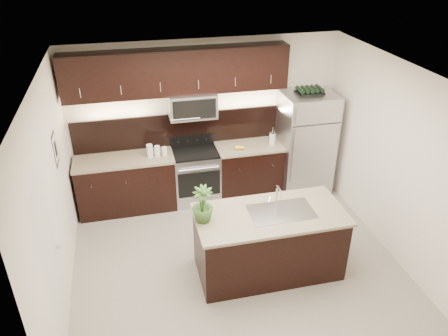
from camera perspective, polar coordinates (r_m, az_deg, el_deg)
name	(u,v)px	position (r m, az deg, el deg)	size (l,w,h in m)	color
ground	(234,258)	(6.42, 1.37, -11.72)	(4.50, 4.50, 0.00)	gray
room_walls	(228,156)	(5.42, 0.53, 1.61)	(4.52, 4.02, 2.71)	silver
counter_run	(184,177)	(7.44, -5.24, -1.15)	(3.51, 0.65, 0.94)	black
upper_fixtures	(180,78)	(6.91, -5.83, 11.56)	(3.49, 0.40, 1.66)	black
island	(269,242)	(5.98, 5.85, -9.59)	(1.96, 0.96, 0.94)	black
sink_faucet	(281,210)	(5.75, 7.48, -5.50)	(0.84, 0.50, 0.28)	silver
refrigerator	(305,143)	(7.72, 10.48, 3.23)	(0.87, 0.78, 1.80)	#B2B2B7
wine_rack	(310,90)	(7.36, 11.13, 9.91)	(0.45, 0.28, 0.10)	black
plant	(202,204)	(5.42, -2.83, -4.77)	(0.27, 0.27, 0.48)	#2E5020
canisters	(155,151)	(7.09, -8.95, 2.20)	(0.32, 0.10, 0.22)	silver
french_press	(272,138)	(7.45, 6.33, 3.91)	(0.11, 0.11, 0.31)	silver
bananas	(237,147)	(7.29, 1.67, 2.74)	(0.18, 0.14, 0.06)	gold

